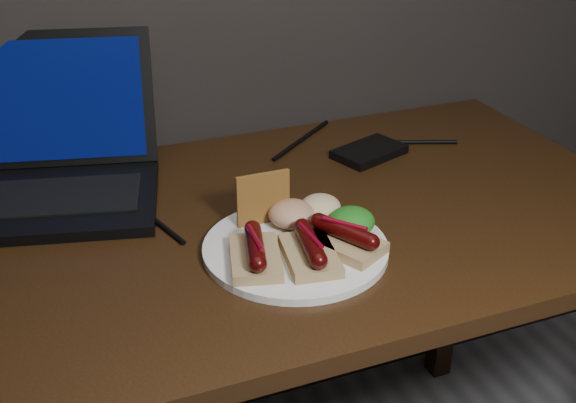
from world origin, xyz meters
The scene contains 12 objects.
desk centered at (0.00, 1.38, 0.66)m, with size 1.40×0.70×0.75m.
laptop centered at (-0.26, 1.61, 0.80)m, with size 0.44×0.41×0.25m.
hard_drive centered at (0.33, 1.54, 0.76)m, with size 0.13×0.08×0.02m, color black.
desk_cables centered at (-0.02, 1.52, 0.75)m, with size 1.10×0.37×0.01m.
plate centered at (0.06, 1.27, 0.76)m, with size 0.28×0.28×0.01m, color white.
bread_sausage_left centered at (-0.01, 1.24, 0.78)m, with size 0.10×0.13×0.04m.
bread_sausage_center centered at (0.07, 1.22, 0.78)m, with size 0.09×0.12×0.04m.
bread_sausage_right centered at (0.13, 1.23, 0.78)m, with size 0.12×0.13×0.04m.
crispbread centered at (0.04, 1.35, 0.80)m, with size 0.09×0.01×0.09m, color #AC7B2F.
salad_greens centered at (0.16, 1.27, 0.78)m, with size 0.07×0.07×0.04m, color #114F0F.
salsa_mound centered at (0.08, 1.33, 0.78)m, with size 0.07×0.07×0.04m, color maroon.
coleslaw_mound centered at (0.13, 1.33, 0.78)m, with size 0.06×0.06×0.04m, color beige.
Camera 1 is at (-0.28, 0.42, 1.32)m, focal length 45.00 mm.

